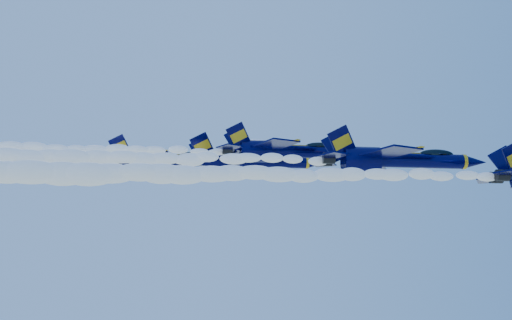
{
  "coord_description": "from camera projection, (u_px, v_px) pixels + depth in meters",
  "views": [
    {
      "loc": [
        -21.01,
        -81.51,
        136.78
      ],
      "look_at": [
        -10.42,
        3.96,
        153.24
      ],
      "focal_mm": 50.0,
      "sensor_mm": 36.0,
      "label": 1
    }
  ],
  "objects": [
    {
      "name": "jet_fifth",
      "position": [
        161.0,
        159.0,
        101.6
      ],
      "size": [
        17.8,
        14.6,
        6.62
      ],
      "color": "#000131"
    },
    {
      "name": "smoke_trail_jet_second",
      "position": [
        80.0,
        157.0,
        77.21
      ],
      "size": [
        53.58,
        2.66,
        2.39
      ],
      "primitive_type": "ellipsoid",
      "color": "white"
    },
    {
      "name": "jet_second",
      "position": [
        394.0,
        160.0,
        81.55
      ],
      "size": [
        19.61,
        16.09,
        7.29
      ],
      "color": "#000131"
    },
    {
      "name": "jet_third",
      "position": [
        284.0,
        151.0,
        88.69
      ],
      "size": [
        17.79,
        14.6,
        6.61
      ],
      "color": "#000131"
    },
    {
      "name": "jet_fourth",
      "position": [
        248.0,
        161.0,
        95.42
      ],
      "size": [
        19.0,
        15.58,
        7.06
      ],
      "color": "#000131"
    },
    {
      "name": "smoke_trail_jet_lead",
      "position": [
        241.0,
        174.0,
        71.49
      ],
      "size": [
        53.58,
        2.65,
        2.39
      ],
      "primitive_type": "ellipsoid",
      "color": "white"
    }
  ]
}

